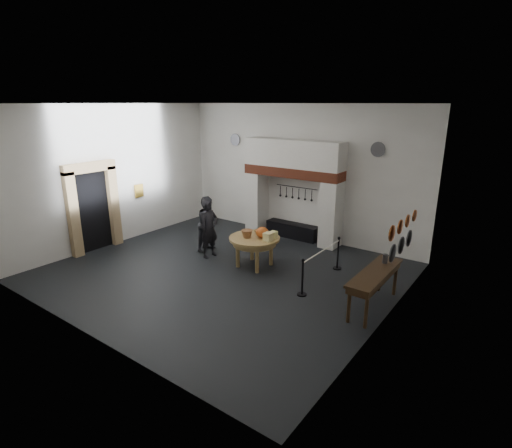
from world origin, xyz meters
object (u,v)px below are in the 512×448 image
Objects in this scene: barrier_post_far at (338,254)px; side_table at (375,273)px; barrier_post_near at (302,278)px; work_table at (254,238)px; iron_range at (292,230)px; visitor_near at (209,229)px; visitor_far at (208,224)px.

side_table is at bearing -44.34° from barrier_post_far.
side_table and barrier_post_near have the same top height.
barrier_post_near reaches higher than work_table.
visitor_near reaches higher than iron_range.
work_table is 1.60× the size of barrier_post_far.
visitor_near is at bearing 178.19° from side_table.
iron_range is 2.11× the size of barrier_post_near.
side_table is at bearing -97.38° from visitor_far.
iron_range is at bearing 99.15° from work_table.
barrier_post_near is at bearing -165.54° from side_table.
visitor_far is 1.95× the size of barrier_post_near.
visitor_near is 3.64m from barrier_post_near.
barrier_post_far is at bearing 135.66° from side_table.
barrier_post_far is (3.96, 1.02, -0.43)m from visitor_far.
visitor_far reaches higher than barrier_post_far.
visitor_far is 1.95× the size of barrier_post_far.
visitor_near is at bearing -109.45° from iron_range.
visitor_far reaches higher than work_table.
work_table is 1.95m from visitor_far.
visitor_near is (-1.08, -3.06, 0.64)m from iron_range.
visitor_near is at bearing -172.44° from work_table.
barrier_post_near is (2.48, -3.64, 0.20)m from iron_range.
visitor_near is 5.18m from side_table.
side_table is (4.10, -3.22, 0.62)m from iron_range.
visitor_near is 1.99× the size of barrier_post_near.
visitor_far is 4.10m from barrier_post_near.
side_table is 2.44× the size of barrier_post_far.
side_table is at bearing -5.78° from work_table.
visitor_near reaches higher than barrier_post_far.
iron_range is at bearing -15.51° from visitor_near.
side_table is at bearing -38.17° from iron_range.
barrier_post_far is at bearing 30.99° from work_table.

